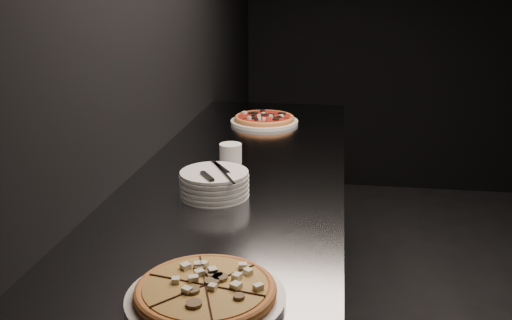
# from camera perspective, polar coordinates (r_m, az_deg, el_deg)

# --- Properties ---
(wall_left) EXTENTS (0.02, 5.00, 2.80)m
(wall_left) POSITION_cam_1_polar(r_m,az_deg,el_deg) (2.03, -12.37, 12.18)
(wall_left) COLOR black
(wall_left) RESTS_ON floor
(counter) EXTENTS (0.74, 2.44, 0.92)m
(counter) POSITION_cam_1_polar(r_m,az_deg,el_deg) (2.22, -1.56, -12.56)
(counter) COLOR slate
(counter) RESTS_ON floor
(pizza_mushroom) EXTENTS (0.36, 0.36, 0.04)m
(pizza_mushroom) POSITION_cam_1_polar(r_m,az_deg,el_deg) (1.25, -5.05, -13.07)
(pizza_mushroom) COLOR silver
(pizza_mushroom) RESTS_ON counter
(pizza_tomato) EXTENTS (0.36, 0.36, 0.04)m
(pizza_tomato) POSITION_cam_1_polar(r_m,az_deg,el_deg) (2.74, 0.84, 4.10)
(pizza_tomato) COLOR silver
(pizza_tomato) RESTS_ON counter
(plate_stack) EXTENTS (0.22, 0.22, 0.08)m
(plate_stack) POSITION_cam_1_polar(r_m,az_deg,el_deg) (1.81, -4.18, -2.37)
(plate_stack) COLOR silver
(plate_stack) RESTS_ON counter
(cutlery) EXTENTS (0.11, 0.22, 0.01)m
(cutlery) POSITION_cam_1_polar(r_m,az_deg,el_deg) (1.78, -4.05, -1.25)
(cutlery) COLOR silver
(cutlery) RESTS_ON plate_stack
(ramekin) EXTENTS (0.08, 0.08, 0.07)m
(ramekin) POSITION_cam_1_polar(r_m,az_deg,el_deg) (2.14, -2.55, 0.73)
(ramekin) COLOR silver
(ramekin) RESTS_ON counter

